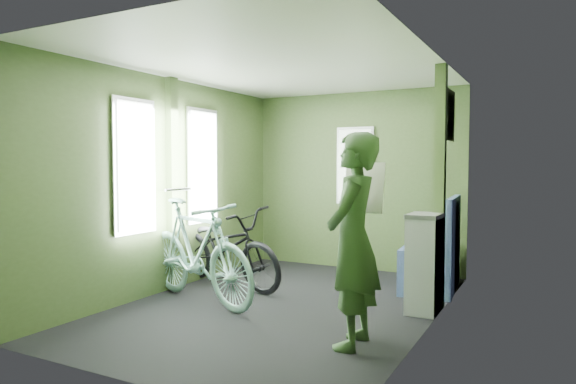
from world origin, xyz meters
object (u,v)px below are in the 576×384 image
object	(u,v)px
bicycle_black	(225,287)
bench_seat	(433,262)
waste_box	(424,263)
bicycle_mint	(197,303)
passenger	(353,240)

from	to	relation	value
bicycle_black	bench_seat	distance (m)	2.32
waste_box	bench_seat	size ratio (longest dim) A/B	0.90
bicycle_black	bicycle_mint	xyz separation A→B (m)	(0.14, -0.68, 0.00)
waste_box	bench_seat	bearing A→B (deg)	96.93
bicycle_black	waste_box	world-z (taller)	waste_box
bicycle_mint	waste_box	world-z (taller)	waste_box
waste_box	bench_seat	distance (m)	0.94
bicycle_black	waste_box	size ratio (longest dim) A/B	1.86
bicycle_black	bench_seat	world-z (taller)	bench_seat
passenger	bench_seat	xyz separation A→B (m)	(0.16, 2.06, -0.51)
waste_box	bench_seat	world-z (taller)	bench_seat
bicycle_mint	passenger	distance (m)	2.00
waste_box	bench_seat	xyz separation A→B (m)	(-0.11, 0.92, -0.16)
passenger	waste_box	size ratio (longest dim) A/B	1.76
bench_seat	bicycle_black	bearing A→B (deg)	-159.61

